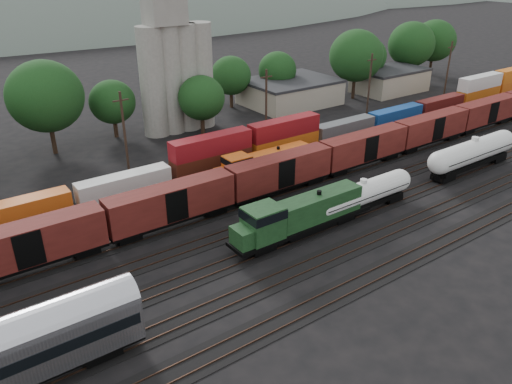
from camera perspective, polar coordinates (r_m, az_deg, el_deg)
ground at (r=60.84m, az=4.39°, el=-2.20°), size 600.00×600.00×0.00m
tracks at (r=60.82m, az=4.39°, el=-2.16°), size 180.00×33.20×0.20m
green_locomotive at (r=53.94m, az=4.62°, el=-2.78°), size 18.13×3.20×4.80m
tank_car_a at (r=60.48m, az=12.06°, el=-0.27°), size 15.88×2.84×4.16m
tank_car_b at (r=77.28m, az=23.53°, el=4.17°), size 18.44×3.30×4.83m
orange_locomotive at (r=68.34m, az=0.68°, el=3.27°), size 16.41×2.73×4.10m
boxcar_string at (r=63.91m, az=2.73°, el=2.36°), size 138.20×2.90×4.20m
container_wall at (r=77.96m, az=4.65°, el=6.12°), size 178.40×2.60×5.80m
grain_silo at (r=87.65m, az=-9.20°, el=14.04°), size 13.40×5.00×29.00m
industrial_sheds at (r=90.59m, az=-6.70°, el=8.88°), size 119.38×17.26×5.10m
tree_band at (r=89.63m, az=-7.09°, el=12.25°), size 166.82×20.57×14.43m
utility_poles at (r=75.35m, az=-6.26°, el=8.38°), size 122.20×0.36×12.00m
distant_hills at (r=310.57m, az=-24.93°, el=14.20°), size 860.00×286.00×130.00m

